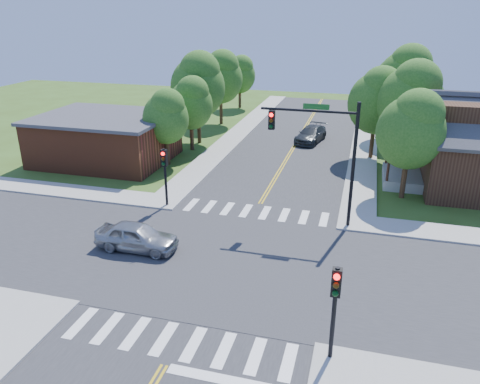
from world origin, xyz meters
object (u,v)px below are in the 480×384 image
(signal_pole_nw, at_px, (165,167))
(car_dgrey, at_px, (311,135))
(signal_mast_ne, at_px, (324,144))
(car_silver, at_px, (137,237))
(signal_pole_se, at_px, (335,297))

(signal_pole_nw, bearing_deg, car_dgrey, 68.73)
(signal_mast_ne, bearing_deg, car_silver, -147.24)
(signal_pole_nw, distance_m, car_dgrey, 18.90)
(car_silver, xyz_separation_m, car_dgrey, (6.03, 23.12, -0.02))
(signal_pole_nw, relative_size, car_silver, 0.88)
(signal_mast_ne, distance_m, car_silver, 11.16)
(signal_mast_ne, distance_m, signal_pole_se, 11.55)
(signal_pole_nw, height_order, car_silver, signal_pole_nw)
(signal_pole_se, distance_m, signal_pole_nw, 15.84)
(signal_pole_se, height_order, signal_pole_nw, same)
(signal_mast_ne, xyz_separation_m, car_silver, (-8.73, -5.61, -4.12))
(signal_pole_nw, relative_size, car_dgrey, 0.74)
(car_dgrey, bearing_deg, signal_pole_nw, -100.38)
(signal_pole_se, xyz_separation_m, car_silver, (-10.41, 5.60, -1.93))
(signal_mast_ne, relative_size, signal_pole_nw, 1.89)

